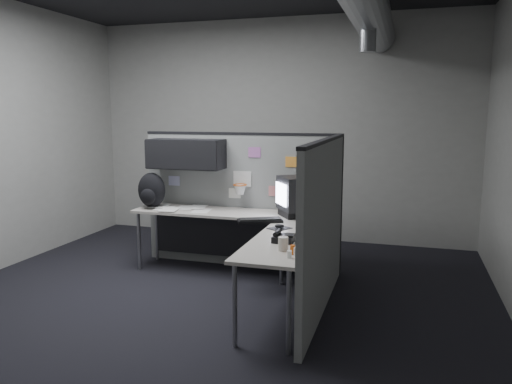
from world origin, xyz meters
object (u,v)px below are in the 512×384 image
(desk, at_px, (243,228))
(phone, at_px, (284,238))
(monitor, at_px, (298,196))
(backpack, at_px, (151,191))
(keyboard, at_px, (260,220))

(desk, height_order, phone, phone)
(monitor, height_order, backpack, monitor)
(backpack, bearing_deg, keyboard, -4.65)
(monitor, distance_m, keyboard, 0.56)
(desk, relative_size, phone, 11.35)
(keyboard, bearing_deg, monitor, 71.69)
(desk, relative_size, backpack, 5.48)
(monitor, height_order, phone, monitor)
(desk, bearing_deg, phone, -52.11)
(monitor, distance_m, backpack, 1.79)
(desk, xyz_separation_m, monitor, (0.55, 0.27, 0.34))
(keyboard, height_order, backpack, backpack)
(monitor, bearing_deg, desk, -143.34)
(keyboard, bearing_deg, phone, -39.83)
(phone, xyz_separation_m, backpack, (-1.90, 1.09, 0.17))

